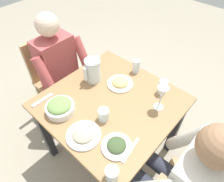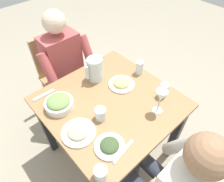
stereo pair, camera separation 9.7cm
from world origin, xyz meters
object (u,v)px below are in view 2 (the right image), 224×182
Objects in this scene: plate_dolmas at (110,146)px; water_glass_center at (100,114)px; diner_near at (69,70)px; plate_fries at (122,83)px; dining_table at (110,112)px; water_glass_far_right at (139,68)px; chair_near at (60,71)px; water_glass_by_pitcher at (101,173)px; salad_bowl at (59,103)px; diner_far at (167,179)px; water_glass_near_right at (163,90)px; water_pitcher at (95,69)px; plate_beans at (78,132)px; wine_glass at (161,97)px.

water_glass_center is (-0.10, -0.20, 0.03)m from plate_dolmas.
diner_near is 0.57m from plate_fries.
dining_table is 7.93× the size of water_glass_far_right.
chair_near is 10.15× the size of water_glass_by_pitcher.
plate_dolmas is (-0.05, 0.46, -0.03)m from salad_bowl.
water_glass_far_right reaches higher than salad_bowl.
water_glass_far_right is at bearing -151.56° from plate_dolmas.
plate_dolmas is at bearing 75.66° from chair_near.
diner_far is 10.21× the size of water_glass_near_right.
water_pitcher is at bearing -126.91° from water_glass_by_pitcher.
water_glass_center is (0.18, 0.88, 0.29)m from chair_near.
diner_near is 6.31× the size of plate_dolmas.
water_glass_near_right reaches higher than plate_fries.
water_pitcher is (-0.04, 0.35, 0.19)m from diner_near.
dining_table is at bearing 87.70° from chair_near.
dining_table is 1.03× the size of chair_near.
chair_near is 3.99× the size of plate_beans.
water_pitcher reaches higher than salad_bowl.
plate_beans is at bearing -67.21° from diner_far.
diner_near is 10.21× the size of water_glass_near_right.
diner_near is 5.90× the size of salad_bowl.
water_glass_far_right is (-0.38, -0.07, 0.18)m from dining_table.
chair_near is at bearing -82.19° from wine_glass.
plate_dolmas is at bearing -146.61° from water_glass_by_pitcher.
water_pitcher is 0.38m from salad_bowl.
plate_dolmas is 0.71m from water_glass_far_right.
plate_fries is 2.37× the size of water_glass_by_pitcher.
water_glass_by_pitcher is at bearing 29.44° from water_glass_far_right.
water_glass_by_pitcher is at bearing -38.86° from diner_far.
water_glass_by_pitcher is 0.59m from wine_glass.
plate_dolmas is at bearing 47.93° from dining_table.
water_pitcher is 1.67× the size of water_glass_near_right.
water_glass_near_right is (-0.71, -0.15, 0.01)m from water_glass_by_pitcher.
water_glass_near_right is (-0.14, 0.28, 0.04)m from plate_fries.
diner_far is 0.40m from water_glass_by_pitcher.
plate_beans is 0.52m from plate_fries.
salad_bowl is at bearing -60.38° from water_glass_center.
water_pitcher is at bearing 97.39° from diner_near.
water_glass_far_right is (-0.21, -0.01, 0.04)m from plate_fries.
water_glass_far_right is 0.42m from wine_glass.
water_glass_near_right is at bearing 146.14° from salad_bowl.
chair_near is 0.94m from water_glass_center.
plate_dolmas is 2.16× the size of water_glass_by_pitcher.
dining_table is 4.58× the size of wine_glass.
water_glass_center is 0.45× the size of wine_glass.
water_glass_by_pitcher is 0.73m from water_glass_near_right.
water_glass_far_right is at bearing -178.37° from plate_fries.
diner_far is 5.35× the size of plate_beans.
chair_near is at bearing -74.34° from water_glass_near_right.
wine_glass is at bearing 100.96° from water_pitcher.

